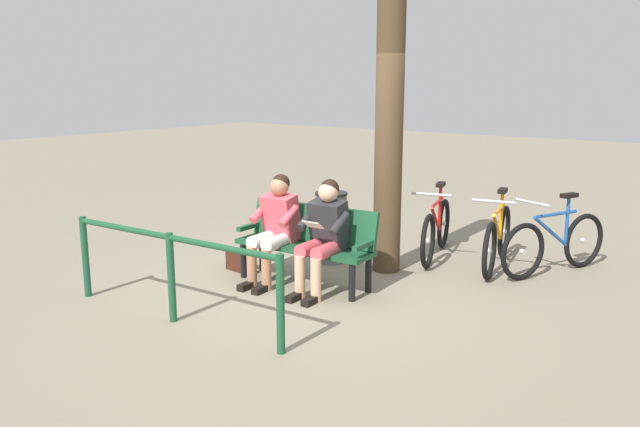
# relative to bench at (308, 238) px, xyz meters

# --- Properties ---
(ground_plane) EXTENTS (40.00, 40.00, 0.00)m
(ground_plane) POSITION_rel_bench_xyz_m (-0.10, 0.14, -0.51)
(ground_plane) COLOR gray
(bench) EXTENTS (1.63, 0.57, 0.87)m
(bench) POSITION_rel_bench_xyz_m (0.00, 0.00, 0.00)
(bench) COLOR #194C2D
(bench) RESTS_ON ground
(person_reading) EXTENTS (0.51, 0.78, 1.20)m
(person_reading) POSITION_rel_bench_xyz_m (-0.33, 0.15, 0.16)
(person_reading) COLOR #262628
(person_reading) RESTS_ON ground
(person_companion) EXTENTS (0.51, 0.78, 1.20)m
(person_companion) POSITION_rel_bench_xyz_m (0.31, 0.18, 0.16)
(person_companion) COLOR #D84C59
(person_companion) RESTS_ON ground
(handbag) EXTENTS (0.31, 0.17, 0.24)m
(handbag) POSITION_rel_bench_xyz_m (0.94, 0.14, -0.39)
(handbag) COLOR #3F1E14
(handbag) RESTS_ON ground
(tree_trunk) EXTENTS (0.32, 0.32, 3.38)m
(tree_trunk) POSITION_rel_bench_xyz_m (-0.45, -0.93, 1.18)
(tree_trunk) COLOR #4C3823
(tree_trunk) RESTS_ON ground
(litter_bin) EXTENTS (0.40, 0.40, 0.87)m
(litter_bin) POSITION_rel_bench_xyz_m (0.28, -0.83, -0.07)
(litter_bin) COLOR slate
(litter_bin) RESTS_ON ground
(bicycle_black) EXTENTS (0.76, 1.56, 0.94)m
(bicycle_black) POSITION_rel_bench_xyz_m (-2.08, -1.99, -0.15)
(bicycle_black) COLOR black
(bicycle_black) RESTS_ON ground
(bicycle_green) EXTENTS (0.53, 1.66, 0.94)m
(bicycle_green) POSITION_rel_bench_xyz_m (-1.46, -1.82, -0.15)
(bicycle_green) COLOR black
(bicycle_green) RESTS_ON ground
(bicycle_silver) EXTENTS (0.60, 1.63, 0.94)m
(bicycle_silver) POSITION_rel_bench_xyz_m (-0.66, -1.80, -0.15)
(bicycle_silver) COLOR black
(bicycle_silver) RESTS_ON ground
(railing_fence) EXTENTS (2.60, 0.21, 0.85)m
(railing_fence) POSITION_rel_bench_xyz_m (0.29, 1.67, 0.07)
(railing_fence) COLOR #194C2D
(railing_fence) RESTS_ON ground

